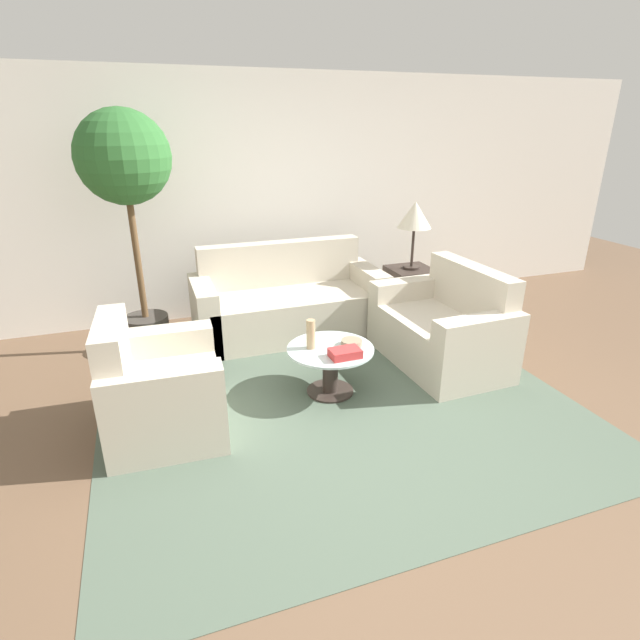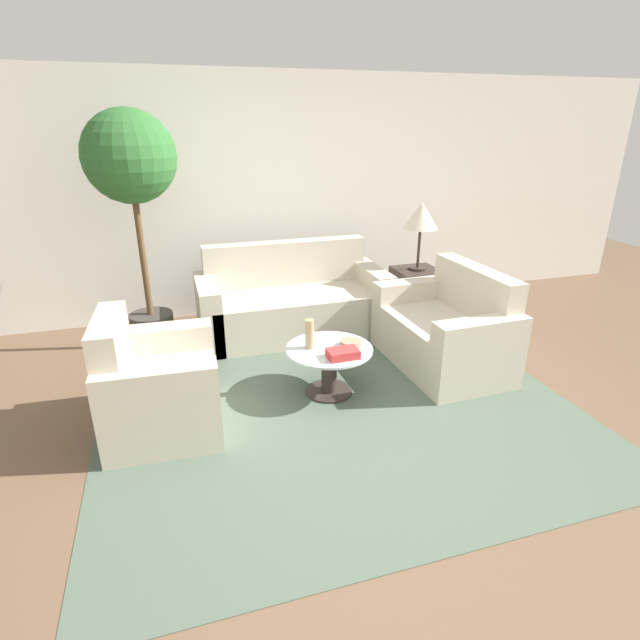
{
  "view_description": "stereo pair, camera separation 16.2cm",
  "coord_description": "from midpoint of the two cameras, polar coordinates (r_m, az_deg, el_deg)",
  "views": [
    {
      "loc": [
        -1.2,
        -2.55,
        2.09
      ],
      "look_at": [
        0.09,
        1.08,
        0.55
      ],
      "focal_mm": 28.0,
      "sensor_mm": 36.0,
      "label": 1
    },
    {
      "loc": [
        -1.05,
        -2.6,
        2.09
      ],
      "look_at": [
        0.09,
        1.08,
        0.55
      ],
      "focal_mm": 28.0,
      "sensor_mm": 36.0,
      "label": 2
    }
  ],
  "objects": [
    {
      "name": "rug",
      "position": [
        4.18,
        2.15,
        -8.2
      ],
      "size": [
        3.59,
        3.58,
        0.01
      ],
      "color": "#4C5B4C",
      "rests_on": "ground_plane"
    },
    {
      "name": "wall_back",
      "position": [
        5.74,
        -5.91,
        13.74
      ],
      "size": [
        10.0,
        0.06,
        2.6
      ],
      "color": "white",
      "rests_on": "ground_plane"
    },
    {
      "name": "vase",
      "position": [
        3.95,
        -0.03,
        -1.62
      ],
      "size": [
        0.07,
        0.07,
        0.24
      ],
      "color": "tan",
      "rests_on": "coffee_table"
    },
    {
      "name": "side_table",
      "position": [
        5.64,
        11.65,
        2.77
      ],
      "size": [
        0.46,
        0.46,
        0.6
      ],
      "color": "#332823",
      "rests_on": "ground_plane"
    },
    {
      "name": "ground_plane",
      "position": [
        3.51,
        5.27,
        -14.96
      ],
      "size": [
        14.0,
        14.0,
        0.0
      ],
      "primitive_type": "plane",
      "color": "brown"
    },
    {
      "name": "sofa_main",
      "position": [
        5.26,
        -2.35,
        1.86
      ],
      "size": [
        1.94,
        0.84,
        0.91
      ],
      "color": "beige",
      "rests_on": "ground_plane"
    },
    {
      "name": "armchair",
      "position": [
        3.77,
        -17.3,
        -7.63
      ],
      "size": [
        0.82,
        0.94,
        0.88
      ],
      "rotation": [
        0.0,
        0.0,
        1.53
      ],
      "color": "beige",
      "rests_on": "ground_plane"
    },
    {
      "name": "book_stack",
      "position": [
        3.83,
        3.85,
        -3.86
      ],
      "size": [
        0.24,
        0.16,
        0.07
      ],
      "rotation": [
        0.0,
        0.0,
        0.02
      ],
      "color": "#BC3333",
      "rests_on": "coffee_table"
    },
    {
      "name": "table_lamp",
      "position": [
        5.42,
        12.34,
        11.42
      ],
      "size": [
        0.36,
        0.36,
        0.72
      ],
      "color": "#332823",
      "rests_on": "side_table"
    },
    {
      "name": "coffee_table",
      "position": [
        4.06,
        2.2,
        -5.04
      ],
      "size": [
        0.7,
        0.7,
        0.4
      ],
      "color": "#332823",
      "rests_on": "ground_plane"
    },
    {
      "name": "loveseat",
      "position": [
        4.7,
        15.38,
        -1.42
      ],
      "size": [
        0.84,
        1.32,
        0.9
      ],
      "rotation": [
        0.0,
        0.0,
        -1.54
      ],
      "color": "beige",
      "rests_on": "ground_plane"
    },
    {
      "name": "potted_plant",
      "position": [
        4.83,
        -19.75,
        15.15
      ],
      "size": [
        0.81,
        0.81,
        2.21
      ],
      "color": "#3D3833",
      "rests_on": "ground_plane"
    },
    {
      "name": "bowl",
      "position": [
        4.03,
        4.69,
        -2.67
      ],
      "size": [
        0.17,
        0.17,
        0.05
      ],
      "color": "gray",
      "rests_on": "coffee_table"
    }
  ]
}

